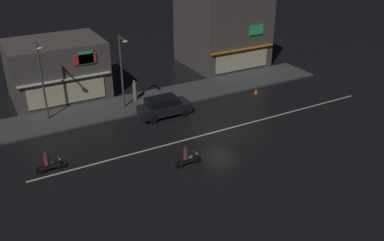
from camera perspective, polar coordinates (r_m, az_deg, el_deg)
name	(u,v)px	position (r m, az deg, el deg)	size (l,w,h in m)	color
ground_plane	(220,131)	(33.15, 3.81, -1.39)	(140.00, 140.00, 0.00)	black
lane_divider_stripe	(220,131)	(33.14, 3.81, -1.38)	(29.11, 0.16, 0.01)	beige
sidewalk_far	(174,95)	(39.43, -2.46, 3.40)	(30.64, 4.41, 0.14)	#424447
storefront_left_block	(57,69)	(40.58, -17.79, 6.64)	(8.31, 6.42, 5.20)	#56514C
storefront_center_block	(222,25)	(47.60, 4.13, 12.79)	(8.08, 8.11, 8.75)	#56514C
streetlamp_west	(42,75)	(35.04, -19.60, 5.81)	(0.44, 1.64, 6.48)	#47494C
streetlamp_mid	(122,66)	(35.75, -9.40, 7.25)	(0.44, 1.64, 6.33)	#47494C
pedestrian_on_sidewalk	(135,91)	(38.35, -7.74, 3.98)	(0.42, 0.42, 1.84)	gray
parked_car_near_kerb	(164,106)	(35.20, -3.84, 1.90)	(4.30, 1.98, 1.67)	black
motorcycle_lead	(49,164)	(29.20, -18.76, -5.52)	(1.90, 0.60, 1.52)	black
motorcycle_following	(187,158)	(28.26, -0.67, -5.08)	(1.90, 0.60, 1.52)	black
traffic_cone	(256,91)	(40.32, 8.64, 3.96)	(0.36, 0.36, 0.55)	orange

